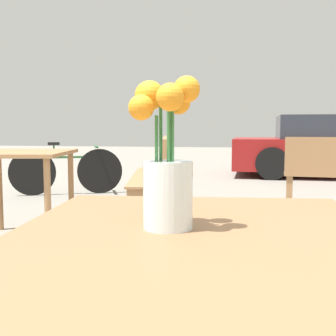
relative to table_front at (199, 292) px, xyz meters
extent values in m
cube|color=brown|center=(0.00, 0.00, 0.09)|extent=(0.86, 1.06, 0.03)
cylinder|color=brown|center=(-0.36, 0.41, -0.28)|extent=(0.05, 0.05, 0.70)
cylinder|color=brown|center=(0.29, 0.47, -0.28)|extent=(0.05, 0.05, 0.70)
cylinder|color=silver|center=(-0.08, 0.08, 0.17)|extent=(0.10, 0.10, 0.14)
cylinder|color=silver|center=(-0.08, 0.08, 0.14)|extent=(0.09, 0.09, 0.08)
cylinder|color=#337038|center=(-0.07, 0.08, 0.24)|extent=(0.01, 0.01, 0.26)
sphere|color=orange|center=(-0.04, 0.07, 0.39)|extent=(0.05, 0.05, 0.05)
cylinder|color=#337038|center=(-0.07, 0.09, 0.23)|extent=(0.01, 0.01, 0.24)
sphere|color=orange|center=(-0.06, 0.12, 0.37)|extent=(0.05, 0.05, 0.05)
cylinder|color=#337038|center=(-0.09, 0.09, 0.24)|extent=(0.01, 0.01, 0.25)
sphere|color=orange|center=(-0.12, 0.11, 0.38)|extent=(0.06, 0.06, 0.06)
cylinder|color=#337038|center=(-0.10, 0.08, 0.22)|extent=(0.01, 0.01, 0.23)
sphere|color=orange|center=(-0.13, 0.07, 0.35)|extent=(0.05, 0.05, 0.05)
cylinder|color=#337038|center=(-0.07, 0.07, 0.23)|extent=(0.01, 0.01, 0.24)
sphere|color=orange|center=(-0.06, 0.04, 0.37)|extent=(0.06, 0.06, 0.06)
cube|color=#9E7047|center=(-0.88, 3.50, -0.19)|extent=(0.66, 1.77, 0.02)
cube|color=#9E7047|center=(-0.72, 3.52, 0.02)|extent=(0.34, 1.71, 0.40)
cube|color=#9E7047|center=(-0.73, 2.70, -0.42)|extent=(0.33, 0.12, 0.43)
cube|color=#9E7047|center=(-1.02, 4.29, -0.42)|extent=(0.33, 0.12, 0.43)
cube|color=#9E7047|center=(0.59, 4.02, -0.42)|extent=(0.09, 0.33, 0.43)
cube|color=#9E7047|center=(-1.74, 2.44, 0.10)|extent=(0.92, 0.99, 0.03)
cylinder|color=#9E7047|center=(-1.35, 2.13, -0.27)|extent=(0.05, 0.05, 0.72)
cylinder|color=#9E7047|center=(-2.13, 2.75, -0.27)|extent=(0.05, 0.05, 0.72)
cylinder|color=#9E7047|center=(-1.48, 2.87, -0.27)|extent=(0.05, 0.05, 0.72)
cylinder|color=black|center=(-2.82, 4.66, -0.31)|extent=(0.61, 0.28, 0.65)
cylinder|color=black|center=(-1.96, 5.02, -0.31)|extent=(0.61, 0.28, 0.65)
cube|color=#2D6633|center=(-2.39, 4.84, -0.10)|extent=(0.79, 0.35, 0.03)
cylinder|color=#2D6633|center=(-2.54, 4.77, 0.00)|extent=(0.02, 0.02, 0.19)
cube|color=black|center=(-2.54, 4.77, 0.09)|extent=(0.17, 0.12, 0.04)
cube|color=#2D6633|center=(-2.00, 5.00, 0.04)|extent=(0.21, 0.42, 0.02)
cube|color=maroon|center=(1.81, 7.92, -0.19)|extent=(3.87, 1.89, 0.60)
cube|color=#2D333D|center=(1.81, 7.92, 0.33)|extent=(2.14, 1.70, 0.45)
cylinder|color=black|center=(0.65, 8.80, -0.33)|extent=(0.60, 0.20, 0.60)
cylinder|color=black|center=(0.61, 7.10, -0.33)|extent=(0.60, 0.20, 0.60)
camera|label=1|loc=(0.08, -0.77, 0.31)|focal=45.00mm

